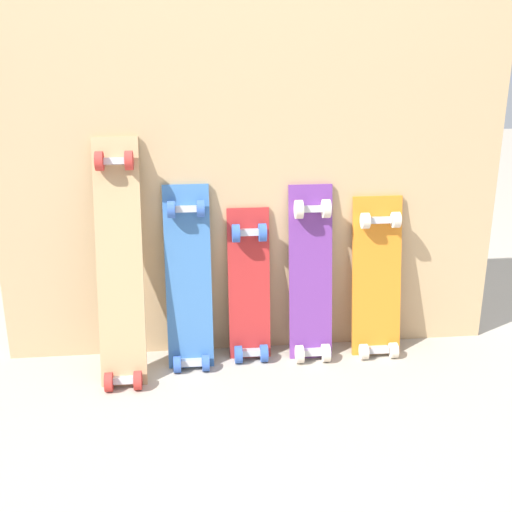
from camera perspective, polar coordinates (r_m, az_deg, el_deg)
name	(u,v)px	position (r m, az deg, el deg)	size (l,w,h in m)	color
ground_plane	(254,352)	(2.66, -0.16, -8.46)	(12.00, 12.00, 0.00)	#A89E8E
plywood_wall_panel	(252,120)	(2.45, -0.36, 11.91)	(1.94, 0.04, 1.85)	tan
skateboard_natural	(120,271)	(2.41, -11.89, -1.33)	(0.17, 0.32, 0.94)	tan
skateboard_blue	(189,286)	(2.48, -5.93, -2.65)	(0.17, 0.21, 0.76)	#386BAD
skateboard_red	(249,293)	(2.53, -0.58, -3.23)	(0.16, 0.16, 0.66)	#B22626
skateboard_purple	(311,281)	(2.54, 4.86, -2.20)	(0.17, 0.19, 0.74)	#6B338C
skateboard_orange	(377,285)	(2.61, 10.60, -2.51)	(0.19, 0.18, 0.70)	orange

